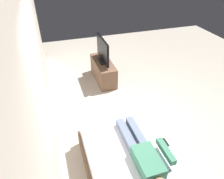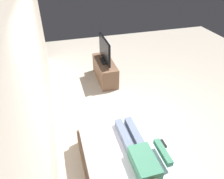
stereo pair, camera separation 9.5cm
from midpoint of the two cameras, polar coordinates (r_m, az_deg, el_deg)
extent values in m
plane|color=#ADA393|center=(3.99, 5.80, -11.72)|extent=(10.00, 10.00, 0.00)
cube|color=beige|center=(3.29, -18.71, 6.01)|extent=(6.40, 0.10, 2.80)
cube|color=brown|center=(3.27, 8.65, -22.43)|extent=(2.05, 1.50, 0.30)
cube|color=white|center=(3.05, 9.11, -19.64)|extent=(1.97, 1.42, 0.24)
cube|color=#387056|center=(2.82, 9.64, -18.88)|extent=(0.48, 0.28, 0.18)
cube|color=slate|center=(3.18, 6.90, -11.51)|extent=(0.60, 0.11, 0.11)
cube|color=slate|center=(3.14, 4.12, -12.14)|extent=(0.60, 0.11, 0.11)
cube|color=#387056|center=(2.92, 14.42, -15.96)|extent=(0.40, 0.08, 0.08)
cube|color=black|center=(3.18, 14.48, -13.83)|extent=(0.15, 0.04, 0.02)
cube|color=brown|center=(5.35, -1.37, 5.10)|extent=(1.10, 0.40, 0.50)
cube|color=black|center=(5.22, -1.41, 7.73)|extent=(0.32, 0.20, 0.05)
cube|color=black|center=(5.10, -1.46, 10.70)|extent=(0.88, 0.05, 0.54)
camera|label=1|loc=(0.05, -89.30, 0.48)|focal=34.08mm
camera|label=2|loc=(0.05, 90.70, -0.48)|focal=34.08mm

